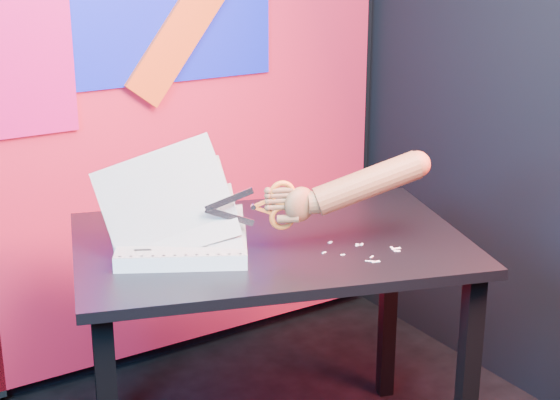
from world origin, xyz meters
TOP-DOWN VIEW (x-y plane):
  - room at (0.00, 0.00)m, footprint 3.01×3.01m
  - backdrop at (0.06, 1.46)m, footprint 2.88×0.05m
  - work_table at (0.50, 0.67)m, footprint 1.28×1.05m
  - printout_stack at (0.24, 0.70)m, footprint 0.43×0.39m
  - scissors at (0.46, 0.57)m, footprint 0.23×0.11m
  - hand_forearm at (0.67, 0.49)m, footprint 0.42×0.21m
  - paper_clippings at (0.69, 0.44)m, footprint 0.21×0.20m

SIDE VIEW (x-z plane):
  - work_table at x=0.50m, z-range 0.27..1.02m
  - paper_clippings at x=0.69m, z-range 0.75..0.75m
  - printout_stack at x=0.24m, z-range 0.61..0.95m
  - scissors at x=0.46m, z-range 0.81..0.96m
  - hand_forearm at x=0.67m, z-range 0.84..1.02m
  - backdrop at x=0.06m, z-range -0.08..2.00m
  - room at x=0.00m, z-range 0.00..2.71m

